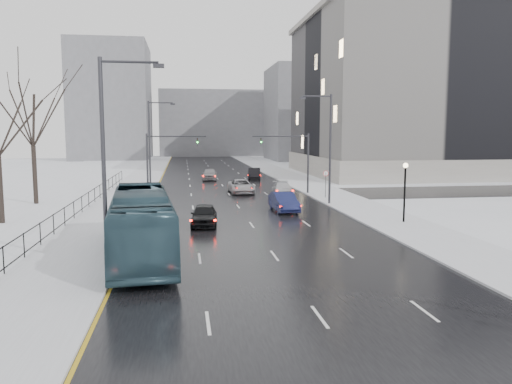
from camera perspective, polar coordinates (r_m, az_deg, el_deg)
name	(u,v)px	position (r m, az deg, el deg)	size (l,w,h in m)	color
road	(221,184)	(64.25, -4.00, 0.94)	(16.00, 150.00, 0.04)	black
cross_road	(230,195)	(52.37, -3.02, -0.40)	(130.00, 10.00, 0.04)	black
sidewalk_left	(138,185)	(64.33, -13.37, 0.83)	(5.00, 150.00, 0.16)	silver
sidewalk_right	(301,182)	(65.86, 5.14, 1.13)	(5.00, 150.00, 0.16)	silver
park_strip	(59,186)	(65.86, -21.63, 0.65)	(14.00, 150.00, 0.12)	white
tree_park_d	(2,224)	(40.48, -27.01, -3.33)	(8.75, 8.75, 12.50)	black
tree_park_e	(36,205)	(50.04, -23.80, -1.34)	(9.45, 9.45, 13.50)	black
iron_fence	(57,220)	(35.20, -21.75, -2.99)	(0.06, 70.00, 1.30)	black
streetlight_r_mid	(328,143)	(45.61, 8.20, 5.52)	(2.95, 0.25, 10.00)	#2D2D33
streetlight_l_near	(108,154)	(24.00, -16.51, 4.15)	(2.95, 0.25, 10.00)	#2D2D33
streetlight_l_far	(152,141)	(55.85, -11.85, 5.68)	(2.95, 0.25, 10.00)	#2D2D33
lamppost_r_mid	(405,184)	(37.41, 16.66, 0.92)	(0.36, 0.36, 4.28)	black
mast_signal_right	(298,156)	(53.18, 4.86, 4.12)	(6.10, 0.33, 6.50)	#2D2D33
mast_signal_left	(158,157)	(51.86, -11.15, 3.94)	(6.10, 0.33, 6.50)	#2D2D33
no_uturn_sign	(326,176)	(49.92, 7.98, 1.82)	(0.60, 0.06, 2.70)	#2D2D33
civic_building	(434,103)	(85.65, 19.66, 9.54)	(41.00, 31.00, 24.80)	gray
bldg_far_right	(319,114)	(123.25, 7.22, 8.85)	(24.00, 20.00, 22.00)	slate
bldg_far_left	(112,102)	(130.09, -16.14, 9.85)	(18.00, 22.00, 28.00)	slate
bldg_far_center	(214,124)	(144.02, -4.85, 7.79)	(30.00, 18.00, 18.00)	slate
bus	(141,224)	(26.96, -12.97, -3.60)	(2.99, 12.79, 3.56)	#2B4754
sedan_center_near	(204,215)	(35.50, -5.96, -2.63)	(1.80, 4.47, 1.52)	black
sedan_right_near	(284,202)	(41.72, 3.20, -1.13)	(1.69, 4.84, 1.60)	#191F4D
sedan_right_cross	(241,186)	(54.09, -1.72, 0.66)	(2.47, 5.36, 1.49)	#9C9BA0
sedan_right_far	(283,189)	(52.02, 3.06, 0.34)	(1.94, 4.78, 1.39)	silver
sedan_center_far	(210,174)	(69.27, -5.31, 2.07)	(1.96, 4.88, 1.66)	gray
sedan_right_distant	(254,174)	(70.10, -0.20, 2.12)	(1.67, 4.78, 1.57)	black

